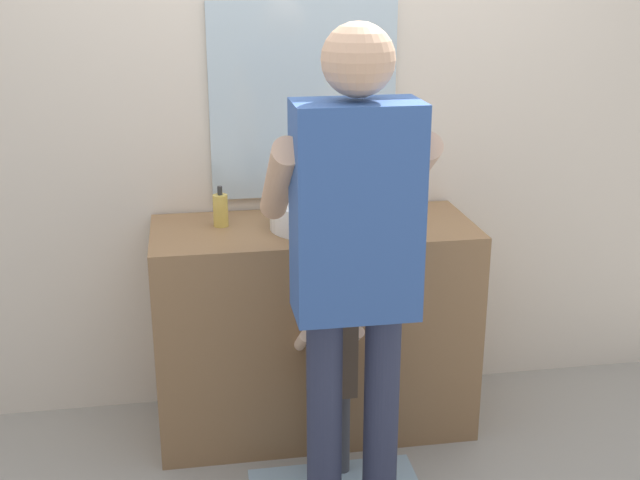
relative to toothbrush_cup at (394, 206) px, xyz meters
name	(u,v)px	position (x,y,z in m)	size (l,w,h in m)	color
ground_plane	(326,459)	(-0.34, -0.34, -0.95)	(14.00, 14.00, 0.00)	#9E998E
back_wall	(302,100)	(-0.34, 0.28, 0.40)	(4.40, 0.10, 2.70)	beige
vanity_cabinet	(314,327)	(-0.34, -0.04, -0.50)	(1.30, 0.54, 0.89)	olive
sink_basin	(315,214)	(-0.34, -0.06, 0.00)	(0.36, 0.36, 0.11)	white
faucet	(306,194)	(-0.34, 0.16, 0.03)	(0.18, 0.14, 0.18)	#B7BABF
toothbrush_cup	(394,206)	(0.00, 0.00, 0.00)	(0.07, 0.07, 0.21)	#D86666
soap_bottle	(221,210)	(-0.71, 0.02, 0.01)	(0.06, 0.06, 0.17)	gold
child_toddler	(331,366)	(-0.34, -0.44, -0.48)	(0.24, 0.24, 0.79)	#47474C
adult_parent	(354,242)	(-0.31, -0.69, 0.10)	(0.54, 0.57, 1.74)	#2D334C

